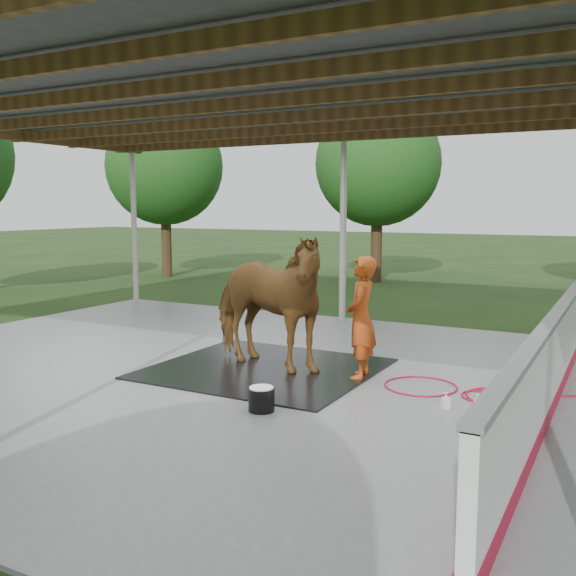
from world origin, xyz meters
The scene contains 12 objects.
ground centered at (0.00, 0.00, 0.00)m, with size 100.00×100.00×0.00m, color #1E3814.
concrete_slab centered at (0.00, 0.00, 0.03)m, with size 12.00×10.00×0.05m, color slate.
pavilion_structure centered at (0.00, 0.00, 3.97)m, with size 12.60×10.60×4.05m.
dasher_board centered at (4.60, 0.00, 0.59)m, with size 0.16×8.00×1.15m.
tree_belt centered at (0.30, 0.90, 3.79)m, with size 28.00×28.00×5.80m.
rubber_mat centered at (0.65, 0.36, 0.06)m, with size 3.14×2.94×0.02m, color black.
horse centered at (0.65, 0.36, 1.07)m, with size 1.07×2.36×1.99m, color brown.
handler centered at (2.08, 0.58, 0.91)m, with size 0.63×0.41×1.72m, color #AC4112.
wash_bucket centered at (1.61, -1.34, 0.20)m, with size 0.31×0.31×0.29m.
soap_bottle_a centered at (3.91, -0.42, 0.20)m, with size 0.11×0.11×0.29m, color silver.
soap_bottle_b centered at (3.50, -0.21, 0.15)m, with size 0.09×0.09×0.20m, color #338CD8.
hose_coil centered at (3.46, 0.53, 0.06)m, with size 2.38×0.99×0.02m.
Camera 1 is at (5.37, -7.65, 2.46)m, focal length 40.00 mm.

